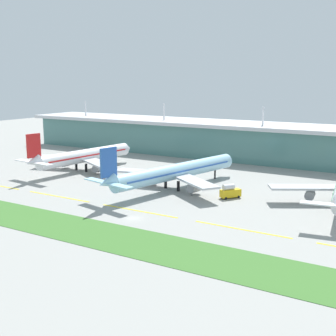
{
  "coord_description": "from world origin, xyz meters",
  "views": [
    {
      "loc": [
        75.75,
        -104.68,
        40.07
      ],
      "look_at": [
        -12.89,
        40.68,
        7.0
      ],
      "focal_mm": 48.95,
      "sensor_mm": 36.0,
      "label": 1
    }
  ],
  "objects_px": {
    "baggage_cart": "(116,179)",
    "airliner_middle": "(175,172)",
    "fuel_truck": "(230,192)",
    "airliner_near": "(83,156)"
  },
  "relations": [
    {
      "from": "fuel_truck",
      "to": "airliner_near",
      "type": "bearing_deg",
      "value": 171.96
    },
    {
      "from": "airliner_near",
      "to": "airliner_middle",
      "type": "relative_size",
      "value": 0.86
    },
    {
      "from": "airliner_middle",
      "to": "baggage_cart",
      "type": "xyz_separation_m",
      "value": [
        -25.59,
        -2.05,
        -5.19
      ]
    },
    {
      "from": "airliner_near",
      "to": "airliner_middle",
      "type": "distance_m",
      "value": 53.31
    },
    {
      "from": "baggage_cart",
      "to": "airliner_middle",
      "type": "bearing_deg",
      "value": 4.58
    },
    {
      "from": "baggage_cart",
      "to": "airliner_near",
      "type": "bearing_deg",
      "value": 157.7
    },
    {
      "from": "baggage_cart",
      "to": "fuel_truck",
      "type": "xyz_separation_m",
      "value": [
        48.59,
        0.39,
        1.0
      ]
    },
    {
      "from": "airliner_middle",
      "to": "airliner_near",
      "type": "bearing_deg",
      "value": 170.27
    },
    {
      "from": "airliner_near",
      "to": "baggage_cart",
      "type": "xyz_separation_m",
      "value": [
        26.96,
        -11.05,
        -5.18
      ]
    },
    {
      "from": "baggage_cart",
      "to": "fuel_truck",
      "type": "height_order",
      "value": "fuel_truck"
    }
  ]
}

